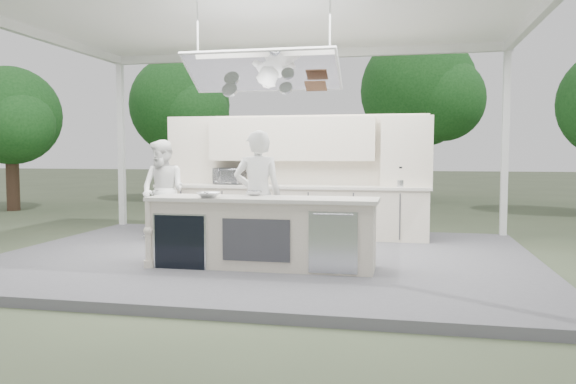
% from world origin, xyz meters
% --- Properties ---
extents(ground, '(90.00, 90.00, 0.00)m').
position_xyz_m(ground, '(0.00, 0.00, 0.00)').
color(ground, '#4B563B').
rests_on(ground, ground).
extents(stage_deck, '(8.00, 6.00, 0.12)m').
position_xyz_m(stage_deck, '(0.00, 0.00, 0.06)').
color(stage_deck, '#56565A').
rests_on(stage_deck, ground).
extents(tent, '(8.20, 6.20, 3.86)m').
position_xyz_m(tent, '(0.00, -0.01, 3.71)').
color(tent, white).
rests_on(tent, ground).
extents(demo_island, '(3.10, 0.79, 0.95)m').
position_xyz_m(demo_island, '(0.18, -0.91, 0.60)').
color(demo_island, beige).
rests_on(demo_island, stage_deck).
extents(back_counter, '(5.08, 0.72, 0.95)m').
position_xyz_m(back_counter, '(0.00, 1.90, 0.60)').
color(back_counter, beige).
rests_on(back_counter, stage_deck).
extents(back_wall_unit, '(5.05, 0.48, 2.25)m').
position_xyz_m(back_wall_unit, '(0.44, 2.11, 1.57)').
color(back_wall_unit, beige).
rests_on(back_wall_unit, stage_deck).
extents(tree_cluster, '(19.55, 9.40, 5.85)m').
position_xyz_m(tree_cluster, '(-0.16, 9.77, 3.29)').
color(tree_cluster, '#4C3526').
rests_on(tree_cluster, ground).
extents(head_chef, '(0.77, 0.59, 1.87)m').
position_xyz_m(head_chef, '(0.01, -0.44, 1.05)').
color(head_chef, white).
rests_on(head_chef, stage_deck).
extents(sous_chef, '(1.02, 0.89, 1.78)m').
position_xyz_m(sous_chef, '(-2.07, 0.95, 1.01)').
color(sous_chef, white).
rests_on(sous_chef, stage_deck).
extents(toaster_oven, '(0.59, 0.44, 0.31)m').
position_xyz_m(toaster_oven, '(-1.18, 1.98, 1.22)').
color(toaster_oven, '#B5B7BD').
rests_on(toaster_oven, back_counter).
extents(bowl_large, '(0.31, 0.31, 0.07)m').
position_xyz_m(bowl_large, '(-0.48, -1.14, 1.11)').
color(bowl_large, silver).
rests_on(bowl_large, demo_island).
extents(bowl_small, '(0.24, 0.24, 0.07)m').
position_xyz_m(bowl_small, '(0.02, -0.65, 1.10)').
color(bowl_small, '#B5B6BC').
rests_on(bowl_small, demo_island).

